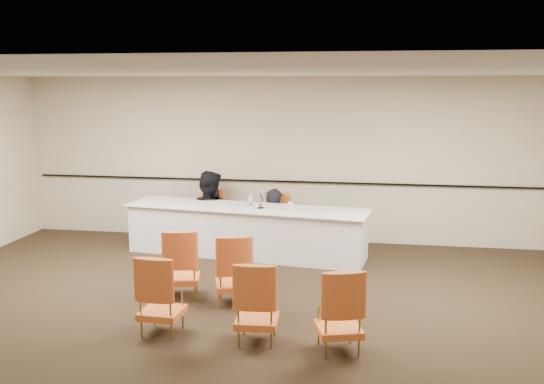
{
  "coord_description": "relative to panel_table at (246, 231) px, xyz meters",
  "views": [
    {
      "loc": [
        1.52,
        -6.87,
        2.85
      ],
      "look_at": [
        -0.09,
        2.6,
        1.14
      ],
      "focal_mm": 40.0,
      "sensor_mm": 36.0,
      "label": 1
    }
  ],
  "objects": [
    {
      "name": "panelist_second",
      "position": [
        -0.85,
        0.72,
        -0.04
      ],
      "size": [
        1.08,
        0.94,
        1.89
      ],
      "primitive_type": "imported",
      "rotation": [
        0.0,
        0.0,
        2.87
      ],
      "color": "black",
      "rests_on": "ground"
    },
    {
      "name": "aud_chair_back_mid",
      "position": [
        0.86,
        -3.44,
        0.06
      ],
      "size": [
        0.53,
        0.53,
        0.95
      ],
      "primitive_type": null,
      "rotation": [
        0.0,
        0.0,
        0.06
      ],
      "color": "#D36225",
      "rests_on": "ground"
    },
    {
      "name": "microphone",
      "position": [
        0.27,
        -0.09,
        0.56
      ],
      "size": [
        0.11,
        0.21,
        0.29
      ],
      "primitive_type": null,
      "rotation": [
        0.0,
        0.0,
        -0.04
      ],
      "color": "black",
      "rests_on": "panel_table"
    },
    {
      "name": "panelist_main_chair",
      "position": [
        0.4,
        0.55,
        0.06
      ],
      "size": [
        0.56,
        0.56,
        0.95
      ],
      "primitive_type": null,
      "rotation": [
        0.0,
        0.0,
        -0.13
      ],
      "color": "#D36225",
      "rests_on": "ground"
    },
    {
      "name": "panelist_main",
      "position": [
        0.4,
        0.55,
        -0.15
      ],
      "size": [
        0.69,
        0.6,
        1.59
      ],
      "primitive_type": "imported",
      "rotation": [
        0.0,
        0.0,
        2.67
      ],
      "color": "black",
      "rests_on": "ground"
    },
    {
      "name": "wall_back",
      "position": [
        0.58,
        1.15,
        1.09
      ],
      "size": [
        10.0,
        0.04,
        3.0
      ],
      "primitive_type": "cube",
      "color": "#BEB195",
      "rests_on": "ground"
    },
    {
      "name": "aud_chair_front_left",
      "position": [
        -0.43,
        -2.14,
        0.06
      ],
      "size": [
        0.59,
        0.59,
        0.95
      ],
      "primitive_type": null,
      "rotation": [
        0.0,
        0.0,
        0.21
      ],
      "color": "#D36225",
      "rests_on": "ground"
    },
    {
      "name": "floor",
      "position": [
        0.58,
        -2.85,
        -0.41
      ],
      "size": [
        10.0,
        10.0,
        0.0
      ],
      "primitive_type": "plane",
      "color": "black",
      "rests_on": "ground"
    },
    {
      "name": "drinking_glass",
      "position": [
        0.21,
        -0.06,
        0.46
      ],
      "size": [
        0.07,
        0.07,
        0.1
      ],
      "primitive_type": "cylinder",
      "rotation": [
        0.0,
        0.0,
        -0.14
      ],
      "color": "silver",
      "rests_on": "panel_table"
    },
    {
      "name": "wall_rail",
      "position": [
        0.58,
        1.11,
        0.69
      ],
      "size": [
        9.8,
        0.04,
        0.03
      ],
      "primitive_type": "cube",
      "color": "black",
      "rests_on": "wall_back"
    },
    {
      "name": "aud_chair_back_left",
      "position": [
        -0.27,
        -3.38,
        0.06
      ],
      "size": [
        0.53,
        0.53,
        0.95
      ],
      "primitive_type": null,
      "rotation": [
        0.0,
        0.0,
        -0.06
      ],
      "color": "#D36225",
      "rests_on": "ground"
    },
    {
      "name": "aud_chair_front_mid",
      "position": [
        0.32,
        -2.3,
        0.06
      ],
      "size": [
        0.63,
        0.63,
        0.95
      ],
      "primitive_type": null,
      "rotation": [
        0.0,
        0.0,
        0.31
      ],
      "color": "#D36225",
      "rests_on": "ground"
    },
    {
      "name": "panelist_second_chair",
      "position": [
        -0.85,
        0.72,
        0.06
      ],
      "size": [
        0.56,
        0.56,
        0.95
      ],
      "primitive_type": null,
      "rotation": [
        0.0,
        0.0,
        -0.13
      ],
      "color": "#D36225",
      "rests_on": "ground"
    },
    {
      "name": "ceiling",
      "position": [
        0.58,
        -2.85,
        2.59
      ],
      "size": [
        10.0,
        10.0,
        0.0
      ],
      "primitive_type": "plane",
      "rotation": [
        3.14,
        0.0,
        0.0
      ],
      "color": "silver",
      "rests_on": "ground"
    },
    {
      "name": "papers",
      "position": [
        0.43,
        -0.12,
        0.42
      ],
      "size": [
        0.36,
        0.32,
        0.0
      ],
      "primitive_type": "cube",
      "rotation": [
        0.0,
        0.0,
        -0.38
      ],
      "color": "white",
      "rests_on": "panel_table"
    },
    {
      "name": "water_bottle",
      "position": [
        0.09,
        -0.05,
        0.53
      ],
      "size": [
        0.07,
        0.07,
        0.23
      ],
      "primitive_type": null,
      "rotation": [
        0.0,
        0.0,
        -0.03
      ],
      "color": "teal",
      "rests_on": "panel_table"
    },
    {
      "name": "aud_chair_back_right",
      "position": [
        1.77,
        -3.52,
        0.06
      ],
      "size": [
        0.62,
        0.62,
        0.95
      ],
      "primitive_type": null,
      "rotation": [
        0.0,
        0.0,
        0.3
      ],
      "color": "#D36225",
      "rests_on": "ground"
    },
    {
      "name": "coffee_cup",
      "position": [
        0.78,
        -0.17,
        0.48
      ],
      "size": [
        0.12,
        0.12,
        0.14
      ],
      "primitive_type": "cylinder",
      "rotation": [
        0.0,
        0.0,
        -0.48
      ],
      "color": "silver",
      "rests_on": "panel_table"
    },
    {
      "name": "panel_table",
      "position": [
        0.0,
        0.0,
        0.0
      ],
      "size": [
        4.21,
        1.49,
        0.83
      ],
      "primitive_type": null,
      "rotation": [
        0.0,
        0.0,
        -0.13
      ],
      "color": "white",
      "rests_on": "ground"
    }
  ]
}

